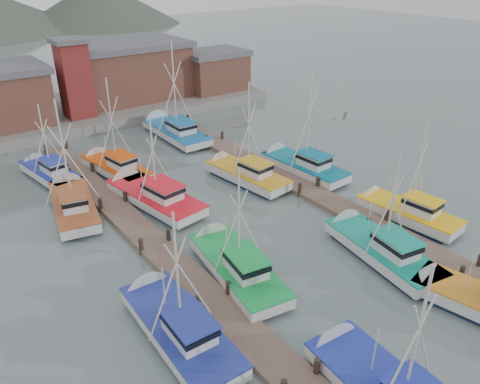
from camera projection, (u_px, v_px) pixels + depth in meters
ground at (284, 248)px, 31.30m from camera, size 260.00×260.00×0.00m
dock_left at (162, 254)px, 30.40m from camera, size 2.30×46.00×1.50m
dock_right at (317, 195)px, 37.83m from camera, size 2.30×46.00×1.50m
quay at (86, 110)px, 57.61m from camera, size 44.00×16.00×1.20m
shed_center at (128, 70)px, 58.95m from camera, size 14.84×9.54×6.90m
shed_right at (214, 70)px, 63.01m from camera, size 8.48×6.36×5.20m
lookout_tower at (75, 78)px, 51.45m from camera, size 3.60×3.60×8.50m
boat_4 at (234, 264)px, 28.59m from camera, size 4.14×9.42×8.10m
boat_5 at (376, 247)px, 30.29m from camera, size 4.17×9.40×8.16m
boat_6 at (175, 324)px, 23.92m from camera, size 3.50×9.27×8.34m
boat_7 at (402, 211)px, 34.54m from camera, size 3.29×8.23×8.17m
boat_8 at (151, 195)px, 36.83m from camera, size 4.55×10.13×7.98m
boat_9 at (243, 173)px, 40.51m from camera, size 3.74×8.97×9.45m
boat_10 at (73, 203)px, 35.68m from camera, size 4.49×9.40×9.67m
boat_11 at (300, 165)px, 42.15m from camera, size 4.03×9.21×10.02m
boat_12 at (113, 167)px, 41.76m from camera, size 3.87×8.70×9.44m
boat_13 at (173, 131)px, 50.44m from camera, size 4.48×10.48×11.14m
boat_14 at (48, 172)px, 40.75m from camera, size 3.58×8.15×7.42m
gull_near at (339, 118)px, 24.09m from camera, size 1.49×0.65×0.24m
gull_far at (240, 127)px, 33.05m from camera, size 1.54×0.60×0.24m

